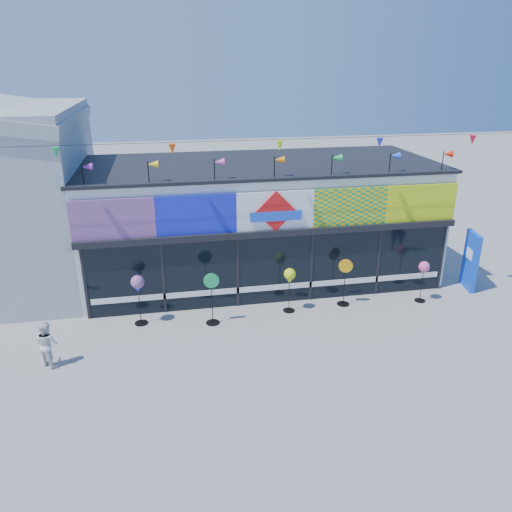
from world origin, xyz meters
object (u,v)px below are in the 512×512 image
object	(u,v)px
blue_sign	(471,261)
spinner_1	(212,297)
spinner_2	(290,277)
child	(47,344)
spinner_4	(424,270)
spinner_3	(345,281)
spinner_0	(138,285)

from	to	relation	value
blue_sign	spinner_1	size ratio (longest dim) A/B	1.23
spinner_2	child	world-z (taller)	spinner_2
spinner_1	spinner_2	distance (m)	2.48
blue_sign	spinner_2	distance (m)	6.52
spinner_4	spinner_2	bearing A→B (deg)	178.28
spinner_1	spinner_2	world-z (taller)	spinner_1
spinner_2	spinner_3	bearing A→B (deg)	3.23
spinner_0	spinner_3	world-z (taller)	same
blue_sign	spinner_2	world-z (taller)	blue_sign
spinner_3	spinner_4	distance (m)	2.59
spinner_0	spinner_3	xyz separation A→B (m)	(6.39, 0.06, -0.43)
spinner_3	blue_sign	bearing A→B (deg)	5.23
spinner_4	spinner_0	bearing A→B (deg)	178.89
spinner_2	spinner_3	size ratio (longest dim) A/B	0.92
spinner_3	spinner_2	bearing A→B (deg)	-176.77
spinner_3	spinner_4	bearing A→B (deg)	-5.26
spinner_0	spinner_3	size ratio (longest dim) A/B	1.00
spinner_0	spinner_4	size ratio (longest dim) A/B	1.13
spinner_1	spinner_3	xyz separation A→B (m)	(4.28, 0.44, -0.03)
spinner_1	spinner_3	size ratio (longest dim) A/B	1.03
spinner_1	spinner_4	world-z (taller)	spinner_1
spinner_2	spinner_0	bearing A→B (deg)	179.48
spinner_3	child	size ratio (longest dim) A/B	1.27
blue_sign	spinner_4	bearing A→B (deg)	-150.68
spinner_0	spinner_1	world-z (taller)	spinner_1
spinner_2	spinner_4	xyz separation A→B (m)	(4.40, -0.13, -0.04)
spinner_2	spinner_4	size ratio (longest dim) A/B	1.04
spinner_1	blue_sign	bearing A→B (deg)	5.55
blue_sign	child	size ratio (longest dim) A/B	1.62
spinner_1	spinner_2	size ratio (longest dim) A/B	1.12
child	spinner_2	bearing A→B (deg)	-124.62
blue_sign	spinner_0	bearing A→B (deg)	-165.68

